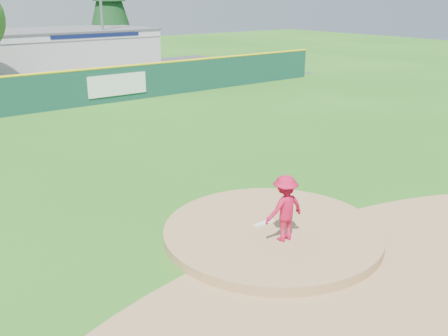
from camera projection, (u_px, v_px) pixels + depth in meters
ground at (272, 237)px, 12.68m from camera, size 120.00×120.00×0.00m
pitchers_mound at (272, 237)px, 12.68m from camera, size 5.50×5.50×0.50m
pitching_rubber at (264, 223)px, 12.82m from camera, size 0.60×0.15×0.04m
infield_dirt_arc at (370, 288)px, 10.44m from camera, size 15.40×15.40×0.01m
pitcher at (285, 208)px, 11.74m from camera, size 1.08×0.66×1.62m
pool_building_grp at (53, 51)px, 39.54m from camera, size 15.20×8.20×3.31m
outfield_fence at (35, 92)px, 25.79m from camera, size 40.00×0.14×2.07m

